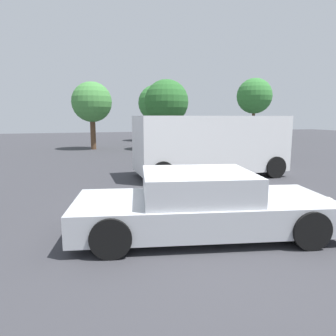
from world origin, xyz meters
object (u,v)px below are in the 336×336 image
object	(u,v)px
dog	(329,204)
suv_dark	(225,138)
van_white	(211,144)
sedan_foreground	(201,205)

from	to	relation	value
dog	suv_dark	xyz separation A→B (m)	(2.26, 8.68, 0.81)
van_white	dog	bearing A→B (deg)	-84.80
sedan_foreground	dog	size ratio (longest dim) A/B	9.60
sedan_foreground	suv_dark	xyz separation A→B (m)	(5.20, 8.64, 0.57)
sedan_foreground	dog	world-z (taller)	sedan_foreground
suv_dark	sedan_foreground	bearing A→B (deg)	-130.59
dog	suv_dark	bearing A→B (deg)	-151.27
sedan_foreground	van_white	world-z (taller)	van_white
sedan_foreground	suv_dark	world-z (taller)	suv_dark
dog	van_white	distance (m)	5.11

